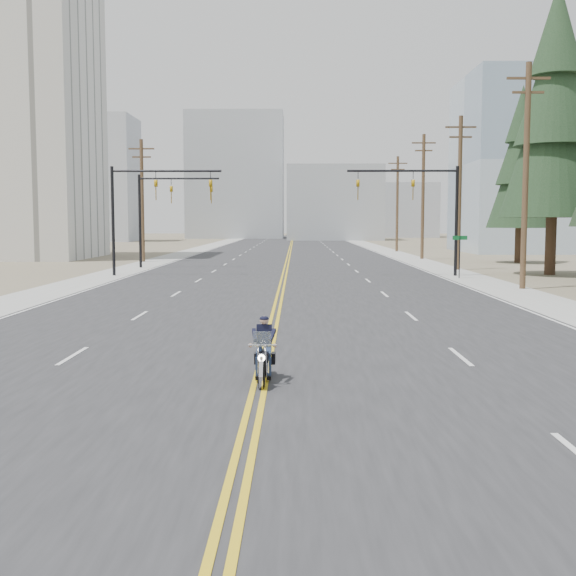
# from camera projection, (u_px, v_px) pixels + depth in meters

# --- Properties ---
(ground_plane) EXTENTS (400.00, 400.00, 0.00)m
(ground_plane) POSITION_uv_depth(u_px,v_px,m) (258.00, 394.00, 14.59)
(ground_plane) COLOR #776D56
(ground_plane) RESTS_ON ground
(road) EXTENTS (20.00, 200.00, 0.01)m
(road) POSITION_uv_depth(u_px,v_px,m) (290.00, 252.00, 84.29)
(road) COLOR #303033
(road) RESTS_ON ground
(sidewalk_left) EXTENTS (3.00, 200.00, 0.01)m
(sidewalk_left) POSITION_uv_depth(u_px,v_px,m) (192.00, 251.00, 84.42)
(sidewalk_left) COLOR #A5A5A0
(sidewalk_left) RESTS_ON ground
(sidewalk_right) EXTENTS (3.00, 200.00, 0.01)m
(sidewalk_right) POSITION_uv_depth(u_px,v_px,m) (388.00, 252.00, 84.16)
(sidewalk_right) COLOR #A5A5A0
(sidewalk_right) RESTS_ON ground
(traffic_mast_left) EXTENTS (7.10, 0.26, 7.00)m
(traffic_mast_left) POSITION_uv_depth(u_px,v_px,m) (144.00, 199.00, 46.10)
(traffic_mast_left) COLOR black
(traffic_mast_left) RESTS_ON ground
(traffic_mast_right) EXTENTS (7.10, 0.26, 7.00)m
(traffic_mast_right) POSITION_uv_depth(u_px,v_px,m) (425.00, 199.00, 45.90)
(traffic_mast_right) COLOR black
(traffic_mast_right) RESTS_ON ground
(traffic_mast_far) EXTENTS (6.10, 0.26, 7.00)m
(traffic_mast_far) POSITION_uv_depth(u_px,v_px,m) (162.00, 203.00, 54.08)
(traffic_mast_far) COLOR black
(traffic_mast_far) RESTS_ON ground
(street_sign) EXTENTS (0.90, 0.06, 2.62)m
(street_sign) POSITION_uv_depth(u_px,v_px,m) (460.00, 249.00, 44.17)
(street_sign) COLOR black
(street_sign) RESTS_ON ground
(utility_pole_b) EXTENTS (2.20, 0.30, 11.50)m
(utility_pole_b) POSITION_uv_depth(u_px,v_px,m) (526.00, 173.00, 36.80)
(utility_pole_b) COLOR brown
(utility_pole_b) RESTS_ON ground
(utility_pole_c) EXTENTS (2.20, 0.30, 11.00)m
(utility_pole_c) POSITION_uv_depth(u_px,v_px,m) (459.00, 190.00, 51.76)
(utility_pole_c) COLOR brown
(utility_pole_c) RESTS_ON ground
(utility_pole_d) EXTENTS (2.20, 0.30, 11.50)m
(utility_pole_d) POSITION_uv_depth(u_px,v_px,m) (423.00, 195.00, 66.67)
(utility_pole_d) COLOR brown
(utility_pole_d) RESTS_ON ground
(utility_pole_e) EXTENTS (2.20, 0.30, 11.00)m
(utility_pole_e) POSITION_uv_depth(u_px,v_px,m) (397.00, 202.00, 83.62)
(utility_pole_e) COLOR brown
(utility_pole_e) RESTS_ON ground
(utility_pole_left) EXTENTS (2.20, 0.30, 10.50)m
(utility_pole_left) POSITION_uv_depth(u_px,v_px,m) (142.00, 198.00, 62.03)
(utility_pole_left) COLOR brown
(utility_pole_left) RESTS_ON ground
(glass_building) EXTENTS (24.00, 16.00, 20.00)m
(glass_building) POSITION_uv_depth(u_px,v_px,m) (567.00, 165.00, 83.01)
(glass_building) COLOR #9EB5CC
(glass_building) RESTS_ON ground
(haze_bldg_a) EXTENTS (14.00, 12.00, 22.00)m
(haze_bldg_a) POSITION_uv_depth(u_px,v_px,m) (96.00, 179.00, 128.49)
(haze_bldg_a) COLOR #B7BCC6
(haze_bldg_a) RESTS_ON ground
(haze_bldg_b) EXTENTS (18.00, 14.00, 14.00)m
(haze_bldg_b) POSITION_uv_depth(u_px,v_px,m) (334.00, 203.00, 138.32)
(haze_bldg_b) COLOR #ADB2B7
(haze_bldg_b) RESTS_ON ground
(haze_bldg_c) EXTENTS (16.00, 12.00, 18.00)m
(haze_bldg_c) POSITION_uv_depth(u_px,v_px,m) (526.00, 189.00, 122.84)
(haze_bldg_c) COLOR #B7BCC6
(haze_bldg_c) RESTS_ON ground
(haze_bldg_d) EXTENTS (20.00, 15.00, 26.00)m
(haze_bldg_d) POSITION_uv_depth(u_px,v_px,m) (236.00, 177.00, 152.94)
(haze_bldg_d) COLOR #ADB2B7
(haze_bldg_d) RESTS_ON ground
(haze_bldg_e) EXTENTS (14.00, 14.00, 12.00)m
(haze_bldg_e) POSITION_uv_depth(u_px,v_px,m) (403.00, 211.00, 163.11)
(haze_bldg_e) COLOR #B7BCC6
(haze_bldg_e) RESTS_ON ground
(haze_bldg_f) EXTENTS (12.00, 12.00, 16.00)m
(haze_bldg_f) POSITION_uv_depth(u_px,v_px,m) (42.00, 199.00, 143.87)
(haze_bldg_f) COLOR #ADB2B7
(haze_bldg_f) RESTS_ON ground
(motorcyclist) EXTENTS (0.81, 1.83, 1.42)m
(motorcyclist) POSITION_uv_depth(u_px,v_px,m) (264.00, 350.00, 15.63)
(motorcyclist) COLOR black
(motorcyclist) RESTS_ON ground
(conifer_tall) EXTENTS (6.77, 6.77, 18.82)m
(conifer_tall) POSITION_uv_depth(u_px,v_px,m) (555.00, 108.00, 46.41)
(conifer_tall) COLOR #382619
(conifer_tall) RESTS_ON ground
(conifer_far) EXTENTS (5.54, 5.54, 14.85)m
(conifer_far) POSITION_uv_depth(u_px,v_px,m) (521.00, 162.00, 60.52)
(conifer_far) COLOR #382619
(conifer_far) RESTS_ON ground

